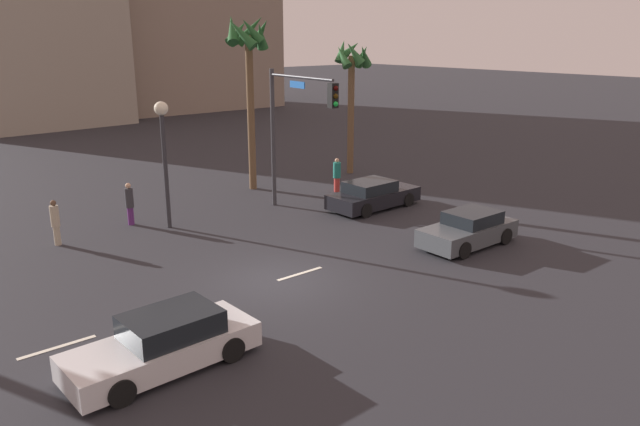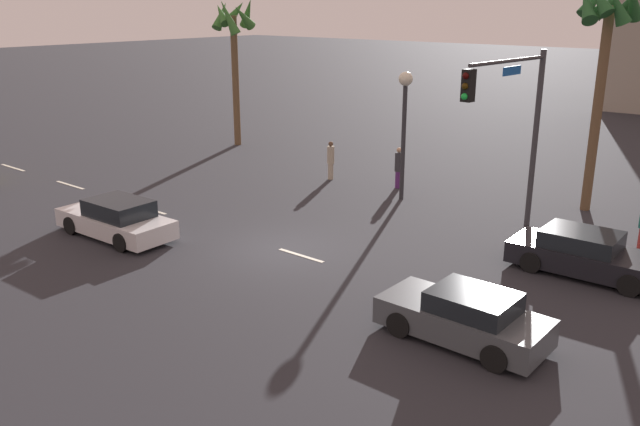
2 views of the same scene
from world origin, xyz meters
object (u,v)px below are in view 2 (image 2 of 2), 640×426
object	(u,v)px
pedestrian_1	(331,159)
pedestrian_2	(399,167)
car_2	(116,219)
traffic_signal	(515,114)
palm_tree_0	(234,32)
streetlamp	(405,109)
palm_tree_1	(608,29)
car_0	(465,317)
car_1	(587,255)

from	to	relation	value
pedestrian_1	pedestrian_2	size ratio (longest dim) A/B	0.98
car_2	traffic_signal	distance (m)	13.98
car_2	pedestrian_2	size ratio (longest dim) A/B	2.57
pedestrian_1	palm_tree_0	size ratio (longest dim) A/B	0.22
traffic_signal	palm_tree_0	distance (m)	19.31
streetlamp	palm_tree_0	distance (m)	13.93
car_2	palm_tree_0	size ratio (longest dim) A/B	0.57
car_2	palm_tree_1	world-z (taller)	palm_tree_1
pedestrian_2	palm_tree_0	world-z (taller)	palm_tree_0
traffic_signal	pedestrian_1	world-z (taller)	traffic_signal
car_2	palm_tree_0	xyz separation A→B (m)	(-8.15, 13.62, 5.62)
car_0	car_2	size ratio (longest dim) A/B	0.87
pedestrian_1	palm_tree_1	world-z (taller)	palm_tree_1
car_1	palm_tree_1	world-z (taller)	palm_tree_1
car_1	traffic_signal	distance (m)	5.22
palm_tree_0	traffic_signal	bearing A→B (deg)	-15.10
car_2	traffic_signal	bearing A→B (deg)	39.66
traffic_signal	palm_tree_1	size ratio (longest dim) A/B	0.72
palm_tree_1	pedestrian_1	bearing A→B (deg)	-165.62
pedestrian_2	pedestrian_1	bearing A→B (deg)	-167.52
car_0	traffic_signal	xyz separation A→B (m)	(-2.49, 7.73, 3.65)
car_1	traffic_signal	bearing A→B (deg)	153.31
car_2	pedestrian_2	distance (m)	12.29
streetlamp	palm_tree_0	world-z (taller)	palm_tree_0
car_2	palm_tree_0	distance (m)	16.84
streetlamp	car_2	bearing A→B (deg)	-116.64
car_2	car_1	bearing A→B (deg)	26.81
pedestrian_1	car_0	bearing A→B (deg)	-39.68
streetlamp	pedestrian_1	distance (m)	5.16
car_0	streetlamp	size ratio (longest dim) A/B	0.78
car_0	palm_tree_0	world-z (taller)	palm_tree_0
pedestrian_1	palm_tree_0	world-z (taller)	palm_tree_0
traffic_signal	streetlamp	xyz separation A→B (m)	(-5.27, 1.59, -0.53)
car_0	palm_tree_1	distance (m)	14.26
pedestrian_1	pedestrian_2	bearing A→B (deg)	12.48
car_0	palm_tree_1	size ratio (longest dim) A/B	0.46
traffic_signal	car_2	bearing A→B (deg)	-140.34
car_1	pedestrian_2	size ratio (longest dim) A/B	2.52
palm_tree_0	car_1	bearing A→B (deg)	-16.98
car_0	palm_tree_0	size ratio (longest dim) A/B	0.50
car_0	streetlamp	xyz separation A→B (m)	(-7.76, 9.32, 3.11)
pedestrian_2	traffic_signal	bearing A→B (deg)	-25.19
car_0	pedestrian_1	xyz separation A→B (m)	(-12.06, 10.00, 0.33)
car_2	car_0	bearing A→B (deg)	3.94
pedestrian_1	palm_tree_0	bearing A→B (deg)	163.07
car_1	pedestrian_1	world-z (taller)	pedestrian_1
palm_tree_1	traffic_signal	bearing A→B (deg)	-102.61
car_1	palm_tree_0	world-z (taller)	palm_tree_0
car_0	pedestrian_1	world-z (taller)	pedestrian_1
palm_tree_0	car_2	bearing A→B (deg)	-59.11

